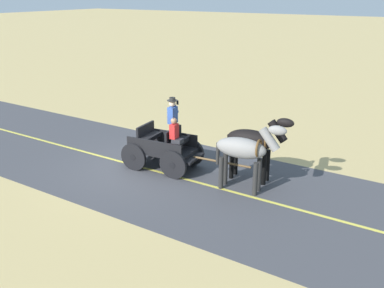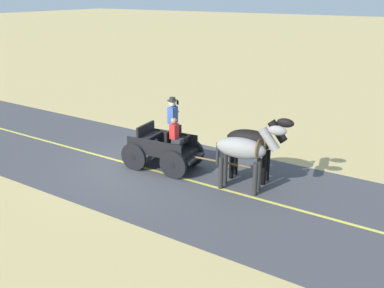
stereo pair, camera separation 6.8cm
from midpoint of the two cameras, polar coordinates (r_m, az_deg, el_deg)
name	(u,v)px [view 1 (the left image)]	position (r m, az deg, el deg)	size (l,w,h in m)	color
ground_plane	(139,167)	(15.05, -7.30, -3.02)	(200.00, 200.00, 0.00)	tan
road_surface	(139,166)	(15.05, -7.30, -3.00)	(6.26, 160.00, 0.01)	#424247
road_centre_stripe	(139,166)	(15.05, -7.30, -2.99)	(0.12, 160.00, 0.00)	#DBCC4C
horse_drawn_carriage	(165,146)	(14.57, -3.81, -0.23)	(1.64, 4.52, 2.50)	black
horse_near_side	(254,141)	(13.57, 8.15, 0.34)	(0.71, 2.14, 2.21)	black
horse_off_side	(245,150)	(12.81, 6.89, -0.80)	(0.76, 2.15, 2.21)	gray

